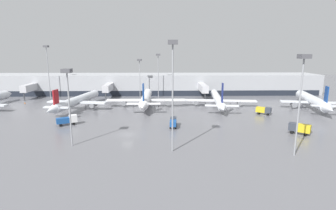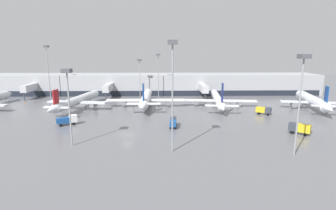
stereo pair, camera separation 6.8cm
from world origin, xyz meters
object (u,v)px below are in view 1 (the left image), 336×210
at_px(parked_jet_1, 146,99).
at_px(traffic_cone_0, 25,103).
at_px(service_truck_1, 300,128).
at_px(service_truck_3, 173,122).
at_px(parked_jet_4, 218,99).
at_px(apron_light_mast_3, 68,85).
at_px(apron_light_mast_0, 139,67).
at_px(parked_jet_3, 77,101).
at_px(apron_light_mast_4, 173,67).
at_px(apron_light_mast_1, 302,77).
at_px(parked_jet_2, 312,101).
at_px(service_truck_0, 264,110).
at_px(apron_light_mast_5, 158,63).
at_px(apron_light_mast_6, 47,58).
at_px(service_truck_2, 67,120).

xyz_separation_m(parked_jet_1, traffic_cone_0, (-46.16, 7.11, -2.67)).
height_order(service_truck_1, service_truck_3, service_truck_1).
bearing_deg(parked_jet_4, traffic_cone_0, 90.99).
bearing_deg(apron_light_mast_3, traffic_cone_0, 125.83).
height_order(service_truck_1, apron_light_mast_0, apron_light_mast_0).
bearing_deg(apron_light_mast_3, parked_jet_3, 105.72).
bearing_deg(apron_light_mast_4, apron_light_mast_3, 170.11).
bearing_deg(service_truck_1, apron_light_mast_0, -12.06).
xyz_separation_m(service_truck_1, apron_light_mast_1, (-7.55, -12.73, 13.30)).
relative_size(service_truck_3, apron_light_mast_4, 0.21).
distance_m(parked_jet_1, apron_light_mast_4, 45.02).
height_order(parked_jet_4, apron_light_mast_4, apron_light_mast_4).
bearing_deg(apron_light_mast_0, apron_light_mast_1, -61.15).
bearing_deg(apron_light_mast_1, parked_jet_2, 57.04).
distance_m(apron_light_mast_1, apron_light_mast_4, 23.32).
relative_size(parked_jet_3, service_truck_0, 7.62).
bearing_deg(parked_jet_1, apron_light_mast_4, -169.39).
bearing_deg(apron_light_mast_3, apron_light_mast_5, 73.42).
bearing_deg(apron_light_mast_5, service_truck_3, -84.40).
bearing_deg(parked_jet_2, service_truck_3, 125.39).
bearing_deg(apron_light_mast_6, parked_jet_4, -15.31).
height_order(parked_jet_3, service_truck_3, parked_jet_3).
bearing_deg(apron_light_mast_4, parked_jet_4, 67.24).
bearing_deg(apron_light_mast_4, apron_light_mast_5, 93.28).
xyz_separation_m(service_truck_2, apron_light_mast_6, (-21.70, 41.66, 15.26)).
bearing_deg(apron_light_mast_1, parked_jet_1, 124.52).
height_order(service_truck_0, service_truck_2, service_truck_2).
relative_size(parked_jet_2, service_truck_1, 7.06).
bearing_deg(parked_jet_3, apron_light_mast_0, -33.59).
height_order(parked_jet_3, service_truck_0, parked_jet_3).
height_order(parked_jet_2, service_truck_0, parked_jet_2).
height_order(service_truck_0, traffic_cone_0, service_truck_0).
distance_m(service_truck_2, apron_light_mast_0, 45.01).
relative_size(parked_jet_4, service_truck_1, 7.60).
height_order(service_truck_3, apron_light_mast_5, apron_light_mast_5).
bearing_deg(apron_light_mast_6, parked_jet_1, -24.38).
xyz_separation_m(parked_jet_4, service_truck_2, (-45.20, -23.36, -1.10)).
distance_m(parked_jet_4, service_truck_1, 34.93).
relative_size(service_truck_0, apron_light_mast_1, 0.25).
xyz_separation_m(parked_jet_4, apron_light_mast_3, (-38.76, -39.00, 10.27)).
relative_size(service_truck_0, apron_light_mast_3, 0.29).
height_order(parked_jet_4, service_truck_3, parked_jet_4).
distance_m(parked_jet_3, apron_light_mast_5, 37.52).
bearing_deg(parked_jet_3, apron_light_mast_5, -40.30).
distance_m(service_truck_2, apron_light_mast_5, 50.43).
distance_m(service_truck_0, apron_light_mast_1, 35.85).
xyz_separation_m(apron_light_mast_1, apron_light_mast_3, (-43.98, 6.22, -2.02)).
height_order(parked_jet_2, apron_light_mast_4, apron_light_mast_4).
xyz_separation_m(service_truck_1, traffic_cone_0, (-84.53, 39.20, -1.24)).
height_order(parked_jet_3, parked_jet_4, parked_jet_4).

